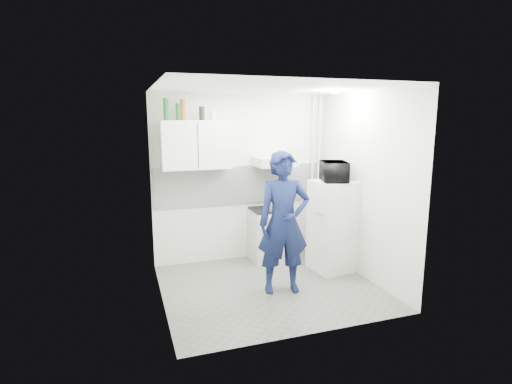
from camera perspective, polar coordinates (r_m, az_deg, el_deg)
name	(u,v)px	position (r m, az deg, el deg)	size (l,w,h in m)	color
floor	(270,287)	(5.50, 1.96, -13.40)	(2.80, 2.80, 0.00)	#575751
ceiling	(271,87)	(5.04, 2.15, 14.71)	(2.80, 2.80, 0.00)	white
wall_back	(242,178)	(6.29, -1.99, 2.00)	(2.80, 2.80, 0.00)	silver
wall_left	(159,199)	(4.81, -13.75, -0.95)	(2.60, 2.60, 0.00)	silver
wall_right	(364,186)	(5.76, 15.19, 0.84)	(2.60, 2.60, 0.00)	silver
person	(284,223)	(5.11, 3.97, -4.41)	(0.67, 0.44, 1.83)	#0E163B
stove	(267,235)	(6.35, 1.58, -6.21)	(0.50, 0.50, 0.80)	#B8B4AF
fridge	(332,226)	(5.99, 10.85, -4.79)	(0.55, 0.55, 1.34)	silver
stove_top	(267,210)	(6.25, 1.60, -2.54)	(0.48, 0.48, 0.03)	black
saucepan	(270,206)	(6.19, 2.05, -2.00)	(0.20, 0.20, 0.11)	silver
microwave	(334,171)	(5.84, 11.13, 2.91)	(0.35, 0.51, 0.28)	black
bottle_a	(166,109)	(5.81, -12.76, 11.45)	(0.07, 0.07, 0.30)	#144C1E
bottle_b	(178,112)	(5.83, -11.10, 11.18)	(0.06, 0.06, 0.24)	#144C1E
bottle_c	(183,110)	(5.84, -10.40, 11.49)	(0.07, 0.07, 0.29)	brown
canister_a	(202,113)	(5.89, -7.75, 11.08)	(0.08, 0.08, 0.20)	black
canister_b	(213,115)	(5.92, -6.17, 10.88)	(0.08, 0.08, 0.15)	#B2B7BC
upper_cabinet	(196,145)	(5.88, -8.59, 6.69)	(1.00, 0.35, 0.70)	silver
range_hood	(275,162)	(6.16, 2.69, 4.35)	(0.60, 0.50, 0.14)	#B8B4AF
backsplash	(242,185)	(6.29, -1.95, 1.08)	(2.74, 0.03, 0.60)	white
pipe_a	(319,175)	(6.70, 8.92, 2.41)	(0.05, 0.05, 2.60)	#B8B4AF
pipe_b	(312,175)	(6.65, 8.01, 2.37)	(0.04, 0.04, 2.60)	#B8B4AF
ceiling_spot_fixture	(335,93)	(5.65, 11.20, 13.77)	(0.10, 0.10, 0.02)	white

